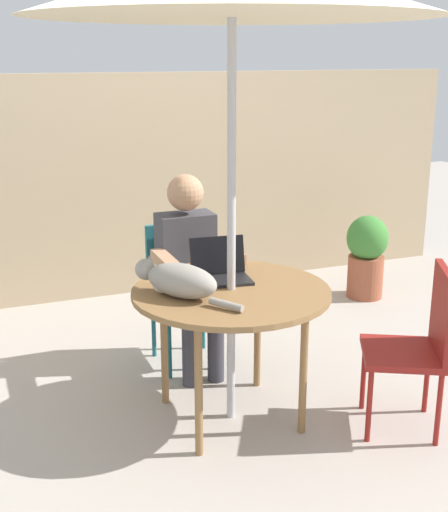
{
  "coord_description": "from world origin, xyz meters",
  "views": [
    {
      "loc": [
        -1.27,
        -3.09,
        1.91
      ],
      "look_at": [
        0.0,
        0.1,
        0.88
      ],
      "focal_mm": 48.21,
      "sensor_mm": 36.0,
      "label": 1
    }
  ],
  "objects_px": {
    "patio_table": "(231,300)",
    "chair_empty": "(421,338)",
    "chair_occupied": "(182,283)",
    "cat": "(178,280)",
    "person_seated": "(190,264)",
    "potted_plant_by_chair": "(366,254)",
    "laptop": "(220,267)"
  },
  "relations": [
    {
      "from": "patio_table",
      "to": "chair_empty",
      "type": "distance_m",
      "value": 0.99
    },
    {
      "from": "chair_occupied",
      "to": "chair_empty",
      "type": "bearing_deg",
      "value": -56.01
    },
    {
      "from": "patio_table",
      "to": "chair_empty",
      "type": "xyz_separation_m",
      "value": [
        0.86,
        -0.45,
        -0.16
      ]
    },
    {
      "from": "cat",
      "to": "chair_occupied",
      "type": "bearing_deg",
      "value": 70.67
    },
    {
      "from": "chair_empty",
      "to": "person_seated",
      "type": "xyz_separation_m",
      "value": [
        -0.86,
        1.12,
        0.17
      ]
    },
    {
      "from": "chair_empty",
      "to": "cat",
      "type": "distance_m",
      "value": 1.27
    },
    {
      "from": "patio_table",
      "to": "potted_plant_by_chair",
      "type": "height_order",
      "value": "patio_table"
    },
    {
      "from": "patio_table",
      "to": "person_seated",
      "type": "relative_size",
      "value": 0.85
    },
    {
      "from": "patio_table",
      "to": "laptop",
      "type": "xyz_separation_m",
      "value": [
        0.01,
        0.19,
        0.12
      ]
    },
    {
      "from": "chair_occupied",
      "to": "laptop",
      "type": "distance_m",
      "value": 0.7
    },
    {
      "from": "chair_occupied",
      "to": "cat",
      "type": "xyz_separation_m",
      "value": [
        -0.29,
        -0.82,
        0.31
      ]
    },
    {
      "from": "laptop",
      "to": "potted_plant_by_chair",
      "type": "height_order",
      "value": "laptop"
    },
    {
      "from": "person_seated",
      "to": "potted_plant_by_chair",
      "type": "xyz_separation_m",
      "value": [
        1.73,
        0.71,
        -0.32
      ]
    },
    {
      "from": "chair_empty",
      "to": "patio_table",
      "type": "bearing_deg",
      "value": 152.12
    },
    {
      "from": "person_seated",
      "to": "laptop",
      "type": "height_order",
      "value": "person_seated"
    },
    {
      "from": "chair_empty",
      "to": "person_seated",
      "type": "distance_m",
      "value": 1.42
    },
    {
      "from": "chair_occupied",
      "to": "person_seated",
      "type": "distance_m",
      "value": 0.23
    },
    {
      "from": "chair_empty",
      "to": "laptop",
      "type": "bearing_deg",
      "value": 143.04
    },
    {
      "from": "laptop",
      "to": "potted_plant_by_chair",
      "type": "relative_size",
      "value": 0.49
    },
    {
      "from": "patio_table",
      "to": "person_seated",
      "type": "xyz_separation_m",
      "value": [
        -0.0,
        0.66,
        0.01
      ]
    },
    {
      "from": "patio_table",
      "to": "potted_plant_by_chair",
      "type": "xyz_separation_m",
      "value": [
        1.73,
        1.37,
        -0.32
      ]
    },
    {
      "from": "patio_table",
      "to": "person_seated",
      "type": "height_order",
      "value": "person_seated"
    },
    {
      "from": "chair_empty",
      "to": "laptop",
      "type": "distance_m",
      "value": 1.1
    },
    {
      "from": "chair_empty",
      "to": "cat",
      "type": "height_order",
      "value": "cat"
    },
    {
      "from": "person_seated",
      "to": "laptop",
      "type": "xyz_separation_m",
      "value": [
        0.01,
        -0.48,
        0.12
      ]
    },
    {
      "from": "person_seated",
      "to": "potted_plant_by_chair",
      "type": "distance_m",
      "value": 1.9
    },
    {
      "from": "laptop",
      "to": "potted_plant_by_chair",
      "type": "bearing_deg",
      "value": 34.6
    },
    {
      "from": "laptop",
      "to": "cat",
      "type": "distance_m",
      "value": 0.35
    },
    {
      "from": "patio_table",
      "to": "chair_occupied",
      "type": "height_order",
      "value": "chair_occupied"
    },
    {
      "from": "potted_plant_by_chair",
      "to": "chair_empty",
      "type": "bearing_deg",
      "value": -115.47
    },
    {
      "from": "chair_empty",
      "to": "laptop",
      "type": "xyz_separation_m",
      "value": [
        -0.85,
        0.64,
        0.29
      ]
    },
    {
      "from": "person_seated",
      "to": "chair_empty",
      "type": "bearing_deg",
      "value": -52.44
    }
  ]
}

